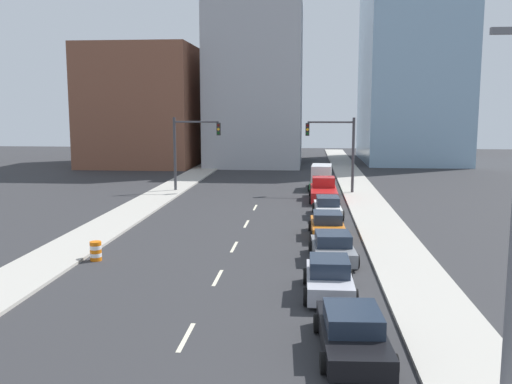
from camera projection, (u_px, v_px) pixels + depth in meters
sidewalk_left at (182, 183)px, 56.78m from camera, size 3.12×94.55×0.15m
sidewalk_right at (355, 185)px, 55.25m from camera, size 3.12×94.55×0.15m
lane_stripe_at_9m at (186, 337)px, 18.58m from camera, size 0.16×2.40×0.01m
lane_stripe_at_16m at (218, 278)px, 25.09m from camera, size 0.16×2.40×0.01m
lane_stripe_at_22m at (234, 247)px, 30.69m from camera, size 0.16×2.40×0.01m
lane_stripe_at_28m at (246, 224)px, 36.81m from camera, size 0.16×2.40×0.01m
lane_stripe_at_34m at (255, 207)px, 42.90m from camera, size 0.16×2.40×0.01m
building_brick_left at (145, 107)px, 75.14m from camera, size 14.00×16.00×15.30m
building_office_center at (257, 54)px, 76.77m from camera, size 12.00×20.00×29.42m
building_glass_right at (413, 38)px, 78.49m from camera, size 13.00×20.00×34.02m
traffic_signal_left at (187, 144)px, 50.51m from camera, size 4.26×0.35×6.63m
traffic_signal_right at (340, 145)px, 49.32m from camera, size 4.26×0.35×6.63m
traffic_barrel at (96, 251)px, 27.88m from camera, size 0.56×0.56×0.95m
sedan_black at (352, 332)px, 17.37m from camera, size 2.33×4.88×1.36m
sedan_silver at (329, 278)px, 22.71m from camera, size 2.07×4.28×1.51m
sedan_gray at (333, 248)px, 27.87m from camera, size 2.36×4.44×1.39m
sedan_orange at (327, 225)px, 33.17m from camera, size 2.19×4.54×1.42m
sedan_white at (328, 207)px, 39.23m from camera, size 2.09×4.63×1.41m
pickup_truck_red at (324, 191)px, 46.32m from camera, size 2.35×6.03×1.82m
box_truck_green at (321, 178)px, 52.49m from camera, size 2.52×5.72×2.27m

